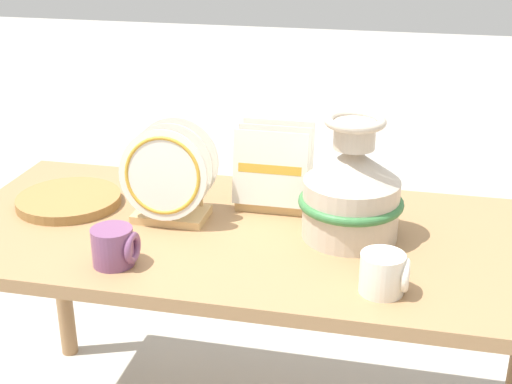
% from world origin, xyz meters
% --- Properties ---
extents(display_table, '(1.59, 0.73, 0.70)m').
position_xyz_m(display_table, '(0.00, 0.00, 0.62)').
color(display_table, '#9E754C').
rests_on(display_table, ground_plane).
extents(ceramic_vase, '(0.26, 0.26, 0.31)m').
position_xyz_m(ceramic_vase, '(0.24, 0.03, 0.83)').
color(ceramic_vase, beige).
rests_on(ceramic_vase, display_table).
extents(dish_rack_round_plates, '(0.24, 0.16, 0.26)m').
position_xyz_m(dish_rack_round_plates, '(-0.24, 0.02, 0.81)').
color(dish_rack_round_plates, tan).
rests_on(dish_rack_round_plates, display_table).
extents(dish_rack_square_plates, '(0.20, 0.15, 0.23)m').
position_xyz_m(dish_rack_square_plates, '(0.01, 0.18, 0.78)').
color(dish_rack_square_plates, tan).
rests_on(dish_rack_square_plates, display_table).
extents(wicker_charger_stack, '(0.29, 0.29, 0.03)m').
position_xyz_m(wicker_charger_stack, '(-0.55, 0.05, 0.72)').
color(wicker_charger_stack, olive).
rests_on(wicker_charger_stack, display_table).
extents(mug_plum_glaze, '(0.11, 0.10, 0.09)m').
position_xyz_m(mug_plum_glaze, '(-0.28, -0.24, 0.75)').
color(mug_plum_glaze, '#7A4770').
rests_on(mug_plum_glaze, display_table).
extents(mug_cream_glaze, '(0.11, 0.10, 0.09)m').
position_xyz_m(mug_cream_glaze, '(0.34, -0.23, 0.75)').
color(mug_cream_glaze, silver).
rests_on(mug_cream_glaze, display_table).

